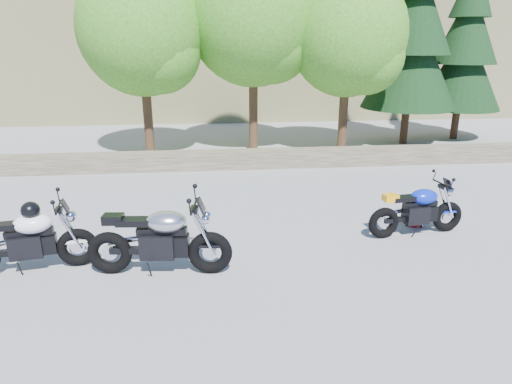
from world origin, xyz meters
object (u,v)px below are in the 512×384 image
Objects in this scene: silver_bike at (160,241)px; backpack at (415,216)px; blue_bike at (418,211)px; white_bike at (26,238)px.

backpack is at bearing 22.80° from silver_bike.
silver_bike is 5.44× the size of backpack.
blue_bike is 0.54m from backpack.
silver_bike is at bearing -140.55° from backpack.
backpack is (4.76, 1.47, -0.35)m from silver_bike.
white_bike is 4.99× the size of backpack.
backpack is (6.83, 1.20, -0.36)m from white_bike.
blue_bike is (6.66, 0.76, -0.09)m from white_bike.
blue_bike reaches higher than backpack.
blue_bike is at bearing -88.90° from backpack.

